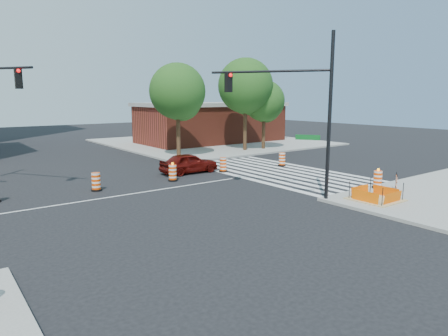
{
  "coord_description": "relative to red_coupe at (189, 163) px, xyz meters",
  "views": [
    {
      "loc": [
        -8.57,
        -19.86,
        5.15
      ],
      "look_at": [
        4.18,
        -2.88,
        1.4
      ],
      "focal_mm": 32.0,
      "sensor_mm": 36.0,
      "label": 1
    }
  ],
  "objects": [
    {
      "name": "ground",
      "position": [
        -5.82,
        -3.34,
        -0.7
      ],
      "size": [
        120.0,
        120.0,
        0.0
      ],
      "primitive_type": "plane",
      "color": "black",
      "rests_on": "ground"
    },
    {
      "name": "sidewalk_ne",
      "position": [
        12.18,
        14.66,
        -0.62
      ],
      "size": [
        22.0,
        22.0,
        0.15
      ],
      "primitive_type": "cube",
      "color": "gray",
      "rests_on": "ground"
    },
    {
      "name": "crosswalk_east",
      "position": [
        5.13,
        -3.34,
        -0.69
      ],
      "size": [
        6.75,
        13.5,
        0.01
      ],
      "color": "silver",
      "rests_on": "ground"
    },
    {
      "name": "lane_centerline",
      "position": [
        -5.82,
        -3.34,
        -0.69
      ],
      "size": [
        14.0,
        0.12,
        0.01
      ],
      "primitive_type": "cube",
      "color": "silver",
      "rests_on": "ground"
    },
    {
      "name": "excavation_pit",
      "position": [
        3.18,
        -12.34,
        -0.48
      ],
      "size": [
        2.2,
        2.2,
        0.9
      ],
      "color": "tan",
      "rests_on": "ground"
    },
    {
      "name": "brick_storefront",
      "position": [
        12.18,
        14.66,
        1.62
      ],
      "size": [
        16.5,
        8.5,
        4.6
      ],
      "color": "maroon",
      "rests_on": "ground"
    },
    {
      "name": "red_coupe",
      "position": [
        0.0,
        0.0,
        0.0
      ],
      "size": [
        4.12,
        1.72,
        1.39
      ],
      "primitive_type": "imported",
      "rotation": [
        0.0,
        0.0,
        1.55
      ],
      "color": "#530A07",
      "rests_on": "ground"
    },
    {
      "name": "signal_pole_se",
      "position": [
        0.49,
        -9.27,
        4.28
      ],
      "size": [
        3.59,
        5.15,
        8.13
      ],
      "rotation": [
        0.0,
        0.0,
        2.17
      ],
      "color": "black",
      "rests_on": "ground"
    },
    {
      "name": "pit_drum",
      "position": [
        5.59,
        -10.91,
        -0.08
      ],
      "size": [
        0.58,
        0.58,
        1.13
      ],
      "color": "black",
      "rests_on": "ground"
    },
    {
      "name": "barricade",
      "position": [
        5.84,
        -11.87,
        -0.02
      ],
      "size": [
        0.71,
        0.48,
        0.97
      ],
      "rotation": [
        0.0,
        0.0,
        0.57
      ],
      "color": "#F84705",
      "rests_on": "ground"
    },
    {
      "name": "tree_north_c",
      "position": [
        3.01,
        6.46,
        4.71
      ],
      "size": [
        4.73,
        4.73,
        8.05
      ],
      "color": "#382314",
      "rests_on": "ground"
    },
    {
      "name": "tree_north_d",
      "position": [
        10.42,
        6.44,
        5.26
      ],
      "size": [
        5.22,
        5.22,
        8.88
      ],
      "color": "#382314",
      "rests_on": "ground"
    },
    {
      "name": "tree_north_e",
      "position": [
        12.55,
        6.12,
        3.91
      ],
      "size": [
        4.04,
        4.04,
        6.86
      ],
      "color": "#382314",
      "rests_on": "ground"
    },
    {
      "name": "median_drum_2",
      "position": [
        -7.01,
        -1.46,
        -0.22
      ],
      "size": [
        0.6,
        0.6,
        1.02
      ],
      "color": "black",
      "rests_on": "ground"
    },
    {
      "name": "median_drum_3",
      "position": [
        -2.25,
        -1.68,
        -0.21
      ],
      "size": [
        0.6,
        0.6,
        1.18
      ],
      "color": "black",
      "rests_on": "ground"
    },
    {
      "name": "median_drum_4",
      "position": [
        2.11,
        -1.12,
        -0.22
      ],
      "size": [
        0.6,
        0.6,
        1.02
      ],
      "color": "black",
      "rests_on": "ground"
    },
    {
      "name": "median_drum_5",
      "position": [
        7.23,
        -1.8,
        -0.22
      ],
      "size": [
        0.6,
        0.6,
        1.02
      ],
      "color": "black",
      "rests_on": "ground"
    }
  ]
}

